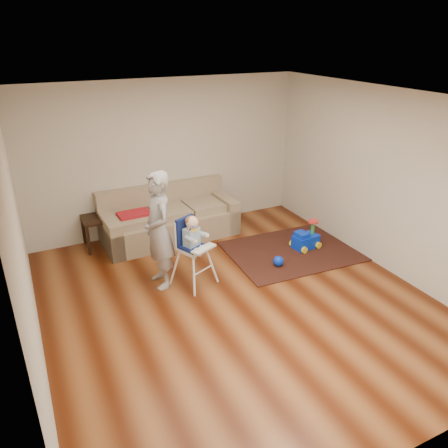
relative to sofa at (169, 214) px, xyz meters
name	(u,v)px	position (x,y,z in m)	size (l,w,h in m)	color
ground	(237,301)	(0.14, -2.30, -0.45)	(5.50, 5.50, 0.00)	#491B08
room_envelope	(220,159)	(0.14, -1.77, 1.42)	(5.04, 5.52, 2.72)	beige
sofa	(169,214)	(0.00, 0.00, 0.00)	(2.38, 1.06, 0.91)	tan
side_table	(100,232)	(-1.18, 0.21, -0.18)	(0.54, 0.54, 0.54)	black
area_rug	(292,251)	(1.66, -1.41, -0.45)	(2.10, 1.57, 0.02)	black
ride_on_toy	(306,235)	(1.93, -1.41, -0.20)	(0.42, 0.30, 0.47)	#0935EB
toy_ball	(278,261)	(1.17, -1.74, -0.35)	(0.16, 0.16, 0.16)	#0935EB
high_chair	(193,252)	(-0.21, -1.61, 0.06)	(0.66, 0.66, 1.08)	white
adult	(159,231)	(-0.64, -1.41, 0.40)	(0.62, 0.41, 1.71)	#969699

